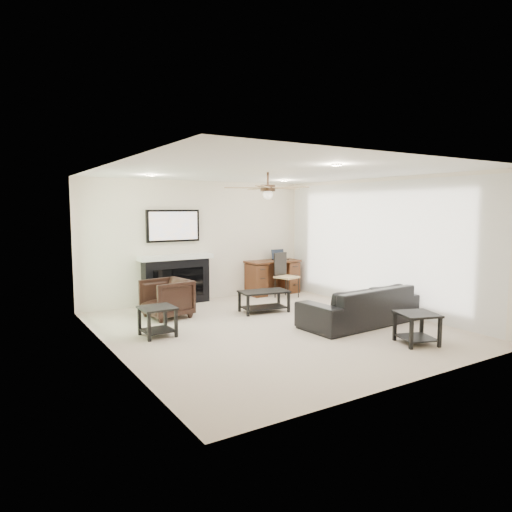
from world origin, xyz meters
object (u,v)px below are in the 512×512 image
object	(u,v)px
sofa	(361,305)
fireplace_unit	(176,257)
armchair	(167,298)
desk	(273,277)
coffee_table	(264,301)

from	to	relation	value
sofa	fireplace_unit	bearing A→B (deg)	-60.40
armchair	desk	world-z (taller)	desk
coffee_table	desk	bearing A→B (deg)	59.57
sofa	coffee_table	world-z (taller)	sofa
desk	sofa	bearing A→B (deg)	-95.05
armchair	fireplace_unit	distance (m)	1.31
armchair	desk	bearing A→B (deg)	99.21
sofa	fireplace_unit	distance (m)	3.78
fireplace_unit	armchair	bearing A→B (deg)	-120.84
fireplace_unit	coffee_table	bearing A→B (deg)	-54.42
armchair	fireplace_unit	xyz separation A→B (m)	(0.59, 1.00, 0.61)
desk	fireplace_unit	bearing A→B (deg)	177.26
armchair	fireplace_unit	size ratio (longest dim) A/B	0.40
coffee_table	fireplace_unit	bearing A→B (deg)	134.26
fireplace_unit	sofa	bearing A→B (deg)	-57.48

